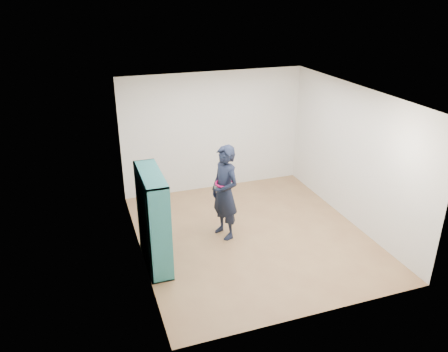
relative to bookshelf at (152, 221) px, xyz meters
name	(u,v)px	position (x,y,z in m)	size (l,w,h in m)	color
floor	(252,235)	(1.84, 0.28, -0.77)	(4.50, 4.50, 0.00)	#8A5F3E
ceiling	(256,95)	(1.84, 0.28, 1.83)	(4.50, 4.50, 0.00)	white
wall_left	(137,185)	(-0.16, 0.28, 0.53)	(0.02, 4.50, 2.60)	silver
wall_right	(353,156)	(3.84, 0.28, 0.53)	(0.02, 4.50, 2.60)	silver
wall_back	(214,132)	(1.84, 2.53, 0.53)	(4.00, 0.02, 2.60)	silver
wall_front	(321,234)	(1.84, -1.97, 0.53)	(4.00, 0.02, 2.60)	silver
bookshelf	(152,221)	(0.00, 0.00, 0.00)	(0.35, 1.19, 1.59)	#277C73
person	(225,192)	(1.38, 0.43, 0.09)	(0.58, 0.73, 1.73)	black
smartphone	(216,187)	(1.22, 0.48, 0.21)	(0.05, 0.07, 0.12)	silver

